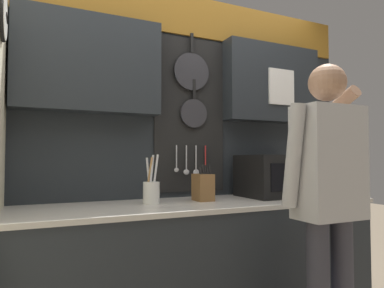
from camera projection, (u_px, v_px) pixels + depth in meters
base_cabinet_counter at (205, 269)px, 2.28m from camera, size 2.42×0.67×0.89m
back_wall_unit at (186, 118)px, 2.60m from camera, size 2.99×0.22×2.44m
microwave at (276, 176)px, 2.61m from camera, size 0.52×0.40×0.32m
knife_block at (203, 187)px, 2.35m from camera, size 0.11×0.15×0.25m
utensil_crock at (151, 191)px, 2.20m from camera, size 0.11×0.11×0.32m
person at (328, 186)px, 1.92m from camera, size 0.54×0.62×1.71m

